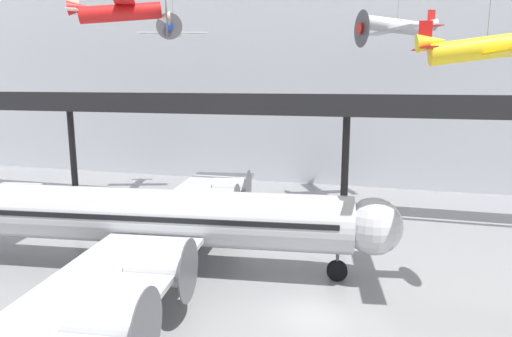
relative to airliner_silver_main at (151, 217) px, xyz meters
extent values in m
plane|color=gray|center=(11.10, -3.27, -3.60)|extent=(260.00, 260.00, 0.00)
cube|color=silver|center=(11.10, 30.10, 9.85)|extent=(140.00, 3.00, 26.90)
cube|color=black|center=(11.10, 16.73, 6.10)|extent=(110.00, 3.20, 0.90)
cube|color=black|center=(11.10, 15.19, 7.10)|extent=(110.00, 0.12, 1.10)
cylinder|color=black|center=(-19.15, 17.69, 1.02)|extent=(0.70, 0.70, 9.24)
cylinder|color=black|center=(11.10, 17.69, 1.02)|extent=(0.70, 0.70, 9.24)
cylinder|color=#B7BABF|center=(0.12, 0.01, 0.07)|extent=(25.97, 6.63, 3.60)
sphere|color=#B7BABF|center=(14.08, 1.68, 0.07)|extent=(3.53, 3.53, 3.53)
cube|color=black|center=(0.12, 0.01, 0.43)|extent=(24.20, 6.48, 0.32)
cube|color=#B7BABF|center=(-0.18, 10.07, -0.74)|extent=(7.89, 17.05, 0.28)
cube|color=#B7BABF|center=(2.20, -9.83, -0.74)|extent=(7.89, 17.05, 0.28)
cylinder|color=#B7BABF|center=(2.03, 6.69, -0.69)|extent=(3.18, 2.07, 1.73)
cylinder|color=#4C4C51|center=(3.66, 6.89, -0.69)|extent=(0.45, 3.26, 3.28)
cylinder|color=#B7BABF|center=(1.37, 12.25, -0.69)|extent=(3.18, 2.07, 1.73)
cylinder|color=#4C4C51|center=(3.00, 12.44, -0.69)|extent=(0.45, 3.26, 3.28)
cylinder|color=#B7BABF|center=(3.55, -6.03, -0.69)|extent=(3.18, 2.07, 1.73)
cylinder|color=#4C4C51|center=(5.19, -5.83, -0.69)|extent=(0.45, 3.26, 3.28)
cylinder|color=#B7BABF|center=(4.22, -11.58, -0.69)|extent=(3.18, 2.07, 1.73)
cylinder|color=#4C4C51|center=(5.85, -11.38, -0.69)|extent=(0.45, 3.26, 3.28)
cylinder|color=#4C4C51|center=(12.00, 1.43, -2.34)|extent=(0.20, 0.20, 1.21)
cylinder|color=black|center=(12.00, 1.43, -2.95)|extent=(1.34, 0.53, 1.30)
cylinder|color=#4C4C51|center=(0.07, 2.91, -2.34)|extent=(0.20, 0.20, 1.21)
cylinder|color=black|center=(0.07, 2.91, -2.95)|extent=(1.34, 0.53, 1.30)
cylinder|color=#4C4C51|center=(0.76, -2.81, -2.34)|extent=(0.20, 0.20, 1.21)
cylinder|color=black|center=(0.76, -2.81, -2.95)|extent=(1.34, 0.53, 1.30)
cylinder|color=silver|center=(-6.94, 19.01, 13.94)|extent=(2.34, 4.84, 1.14)
cone|color=navy|center=(-6.21, 16.64, 14.03)|extent=(1.07, 1.01, 0.88)
cylinder|color=#4C4C51|center=(-6.16, 16.48, 14.03)|extent=(2.45, 0.79, 2.55)
cone|color=silver|center=(-7.62, 21.22, 13.86)|extent=(1.18, 1.49, 0.88)
cube|color=silver|center=(-6.86, 18.74, 13.65)|extent=(7.18, 3.21, 0.10)
cube|color=navy|center=(-7.71, 21.49, 14.53)|extent=(0.23, 0.57, 1.18)
cube|color=navy|center=(-7.71, 21.49, 13.94)|extent=(2.61, 1.30, 0.06)
cylinder|color=red|center=(-5.03, 5.97, 13.79)|extent=(5.96, 3.93, 1.81)
cone|color=silver|center=(-2.26, 7.43, 13.49)|extent=(1.40, 1.45, 1.12)
cylinder|color=#4C4C51|center=(-2.06, 7.53, 13.47)|extent=(1.54, 2.88, 3.23)
cone|color=red|center=(-7.62, 4.61, 14.07)|extent=(2.00, 1.73, 1.20)
cube|color=red|center=(-4.71, 6.14, 14.38)|extent=(5.51, 8.69, 0.10)
cube|color=silver|center=(-7.94, 4.44, 14.54)|extent=(0.67, 0.39, 1.49)
cube|color=silver|center=(-7.94, 4.44, 13.79)|extent=(2.15, 3.20, 0.06)
cylinder|color=silver|center=(15.23, 20.60, 13.84)|extent=(6.32, 4.03, 1.86)
cone|color=red|center=(12.27, 19.13, 13.55)|extent=(1.46, 1.52, 1.18)
cylinder|color=#4C4C51|center=(12.06, 19.02, 13.53)|extent=(1.55, 3.06, 3.40)
cone|color=silver|center=(17.99, 21.98, 14.11)|extent=(2.09, 1.79, 1.26)
cube|color=silver|center=(14.89, 20.43, 13.45)|extent=(5.64, 9.23, 0.10)
cube|color=red|center=(18.33, 22.15, 14.62)|extent=(0.72, 0.40, 1.57)
cube|color=red|center=(18.33, 22.15, 13.84)|extent=(2.21, 3.39, 0.06)
cylinder|color=yellow|center=(19.09, -0.15, 10.37)|extent=(5.65, 1.93, 1.77)
cone|color=yellow|center=(16.46, -0.53, 10.69)|extent=(1.69, 1.18, 1.13)
cube|color=yellow|center=(19.42, -0.10, 10.03)|extent=(2.51, 8.35, 0.10)
cube|color=red|center=(16.13, -0.58, 11.05)|extent=(0.67, 0.16, 1.36)
cube|color=red|center=(16.13, -0.58, 10.37)|extent=(1.09, 3.01, 0.06)
camera|label=1|loc=(14.18, -25.83, 8.71)|focal=32.00mm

